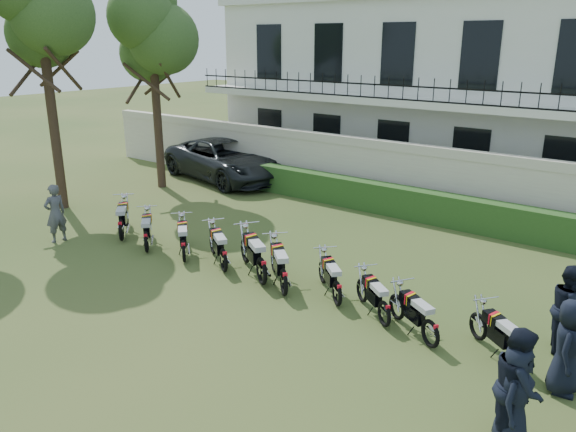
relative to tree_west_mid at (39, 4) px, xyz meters
The scene contains 22 objects.
ground 11.62m from the tree_west_mid, ahead, with size 100.00×100.00×0.00m, color #344E1F.
perimeter_wall 12.99m from the tree_west_mid, 36.52° to the left, with size 30.00×0.35×2.30m.
hedge 13.64m from the tree_west_mid, 30.67° to the left, with size 18.00×0.60×1.00m, color #254819.
building 16.32m from the tree_west_mid, 53.88° to the left, with size 20.40×9.60×7.40m.
tree_west_mid is the anchor object (origin of this frame).
tree_west_near 4.11m from the tree_west_mid, 82.87° to the left, with size 3.40×3.20×7.90m.
motorcycle_0 7.65m from the tree_west_mid, 11.60° to the right, with size 1.52×1.42×1.08m.
motorcycle_1 8.53m from the tree_west_mid, 10.51° to the right, with size 1.42×1.31×1.00m.
motorcycle_2 9.46m from the tree_west_mid, ahead, with size 1.45×1.31×1.02m.
motorcycle_3 10.44m from the tree_west_mid, ahead, with size 1.64×1.14×1.04m.
motorcycle_4 11.45m from the tree_west_mid, ahead, with size 1.84×1.25×1.16m.
motorcycle_5 12.14m from the tree_west_mid, ahead, with size 1.56×1.43×1.10m.
motorcycle_6 13.23m from the tree_west_mid, ahead, with size 1.40×1.25×0.98m.
motorcycle_7 14.37m from the tree_west_mid, ahead, with size 1.41×1.10×0.93m.
motorcycle_8 15.36m from the tree_west_mid, ahead, with size 1.53×1.00×0.96m.
motorcycle_9 16.80m from the tree_west_mid, ahead, with size 1.44×1.11×0.95m.
suv 8.82m from the tree_west_mid, 75.17° to the left, with size 2.77×6.01×1.67m, color black.
inspector 6.84m from the tree_west_mid, 34.32° to the right, with size 0.62×0.41×1.71m, color #5A5A5F.
officer_0 17.28m from the tree_west_mid, ahead, with size 0.77×0.50×1.58m, color black.
officer_1 17.23m from the tree_west_mid, ahead, with size 0.88×0.69×1.82m, color black.
officer_3 17.37m from the tree_west_mid, ahead, with size 0.81×0.53×1.66m, color black.
officer_4 17.06m from the tree_west_mid, ahead, with size 0.83×0.64×1.70m, color black.
Camera 1 is at (8.12, -9.20, 5.65)m, focal length 35.00 mm.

